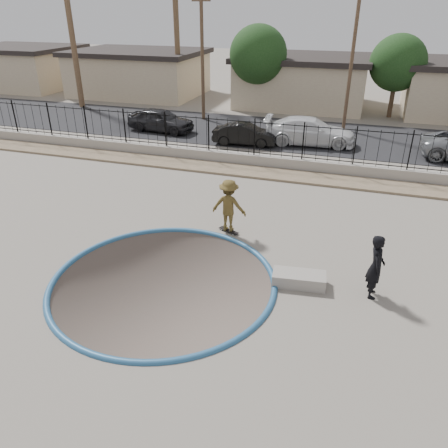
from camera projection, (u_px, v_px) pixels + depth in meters
name	position (u px, v px, depth m)	size (l,w,h in m)	color
ground	(260.00, 174.00, 25.03)	(120.00, 120.00, 2.20)	slate
bowl_pit	(164.00, 282.00, 13.50)	(6.84, 6.84, 1.80)	#4E443C
coping_ring	(164.00, 282.00, 13.50)	(7.04, 7.04, 0.20)	#285983
rock_strip	(248.00, 171.00, 22.13)	(42.00, 1.60, 0.11)	#977F63
retaining_wall	(254.00, 160.00, 22.95)	(42.00, 0.45, 0.60)	#A0978D
fence	(254.00, 138.00, 22.41)	(40.00, 0.04, 1.80)	black
street	(279.00, 133.00, 28.77)	(90.00, 8.00, 0.04)	black
house_west_far	(22.00, 66.00, 43.53)	(10.60, 8.60, 3.90)	tan
house_west	(139.00, 72.00, 40.00)	(11.60, 8.60, 3.90)	tan
house_center	(303.00, 80.00, 35.94)	(10.60, 8.60, 3.90)	tan
palm_mid	(176.00, 17.00, 34.39)	(2.30, 2.30, 9.30)	brown
utility_pole_left	(202.00, 51.00, 29.96)	(1.70, 0.24, 9.00)	#473323
utility_pole_mid	(353.00, 52.00, 27.14)	(1.70, 0.24, 9.50)	#473323
street_tree_left	(258.00, 55.00, 32.78)	(4.32, 4.32, 6.36)	#473323
street_tree_mid	(398.00, 63.00, 31.07)	(3.96, 3.96, 5.83)	#473323
skater	(229.00, 208.00, 15.98)	(1.28, 0.74, 1.98)	olive
skateboard	(229.00, 230.00, 16.40)	(0.87, 0.54, 0.07)	black
videographer	(376.00, 266.00, 12.46)	(0.72, 0.47, 1.97)	black
concrete_ledge	(299.00, 279.00, 13.28)	(1.60, 0.70, 0.40)	gray
car_a	(161.00, 120.00, 28.76)	(1.78, 4.42, 1.51)	black
car_b	(245.00, 134.00, 26.10)	(1.33, 3.82, 1.26)	black
car_c	(310.00, 131.00, 26.09)	(2.21, 5.43, 1.58)	silver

